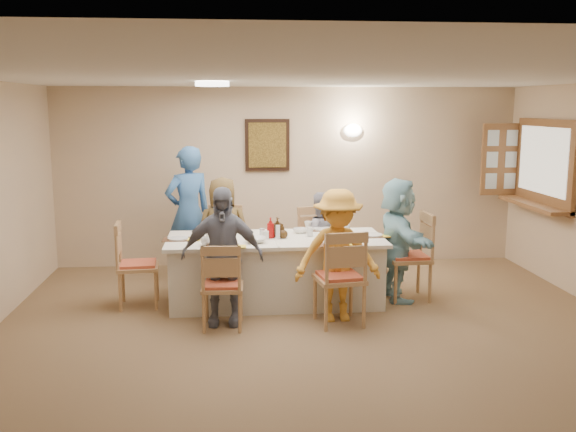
{
  "coord_description": "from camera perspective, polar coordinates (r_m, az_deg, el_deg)",
  "views": [
    {
      "loc": [
        -0.83,
        -5.49,
        2.25
      ],
      "look_at": [
        -0.2,
        1.4,
        1.05
      ],
      "focal_mm": 40.0,
      "sensor_mm": 36.0,
      "label": 1
    }
  ],
  "objects": [
    {
      "name": "ground",
      "position": [
        5.99,
        3.2,
        -12.24
      ],
      "size": [
        7.0,
        7.0,
        0.0
      ],
      "primitive_type": "plane",
      "color": "brown"
    },
    {
      "name": "room_walls",
      "position": [
        5.6,
        3.35,
        2.28
      ],
      "size": [
        7.0,
        7.0,
        7.0
      ],
      "color": "beige",
      "rests_on": "ground"
    },
    {
      "name": "wall_picture",
      "position": [
        8.98,
        -1.85,
        6.33
      ],
      "size": [
        0.62,
        0.05,
        0.72
      ],
      "color": "black",
      "rests_on": "room_walls"
    },
    {
      "name": "wall_sconce",
      "position": [
        9.1,
        5.78,
        7.59
      ],
      "size": [
        0.26,
        0.09,
        0.18
      ],
      "primitive_type": "ellipsoid",
      "color": "white",
      "rests_on": "room_walls"
    },
    {
      "name": "ceiling_light",
      "position": [
        6.99,
        -6.76,
        11.58
      ],
      "size": [
        0.36,
        0.36,
        0.05
      ],
      "primitive_type": "cylinder",
      "color": "white",
      "rests_on": "room_walls"
    },
    {
      "name": "serving_hatch",
      "position": [
        8.89,
        21.87,
        4.3
      ],
      "size": [
        0.06,
        1.5,
        1.15
      ],
      "primitive_type": "cube",
      "color": "#955F36",
      "rests_on": "room_walls"
    },
    {
      "name": "hatch_sill",
      "position": [
        8.9,
        20.97,
        0.95
      ],
      "size": [
        0.3,
        1.5,
        0.05
      ],
      "primitive_type": "cube",
      "color": "#955F36",
      "rests_on": "room_walls"
    },
    {
      "name": "shutter_door",
      "position": [
        9.47,
        18.39,
        4.8
      ],
      "size": [
        0.55,
        0.04,
        1.0
      ],
      "primitive_type": "cube",
      "color": "#955F36",
      "rests_on": "room_walls"
    },
    {
      "name": "dining_table",
      "position": [
        7.38,
        -1.1,
        -4.83
      ],
      "size": [
        2.46,
        1.04,
        0.76
      ],
      "primitive_type": "cube",
      "color": "silver",
      "rests_on": "ground"
    },
    {
      "name": "chair_back_left",
      "position": [
        8.12,
        -5.75,
        -2.66
      ],
      "size": [
        0.54,
        0.54,
        1.0
      ],
      "primitive_type": null,
      "rotation": [
        0.0,
        0.0,
        -0.14
      ],
      "color": "tan",
      "rests_on": "ground"
    },
    {
      "name": "chair_back_right",
      "position": [
        8.2,
        2.68,
        -2.63
      ],
      "size": [
        0.55,
        0.55,
        0.96
      ],
      "primitive_type": null,
      "rotation": [
        0.0,
        0.0,
        0.2
      ],
      "color": "tan",
      "rests_on": "ground"
    },
    {
      "name": "chair_front_left",
      "position": [
        6.58,
        -5.84,
        -6.08
      ],
      "size": [
        0.45,
        0.45,
        0.9
      ],
      "primitive_type": null,
      "rotation": [
        0.0,
        0.0,
        3.09
      ],
      "color": "tan",
      "rests_on": "ground"
    },
    {
      "name": "chair_front_right",
      "position": [
        6.65,
        4.58,
        -5.36
      ],
      "size": [
        0.55,
        0.55,
        1.02
      ],
      "primitive_type": null,
      "rotation": [
        0.0,
        0.0,
        3.29
      ],
      "color": "tan",
      "rests_on": "ground"
    },
    {
      "name": "chair_left_end",
      "position": [
        7.41,
        -13.17,
        -4.19
      ],
      "size": [
        0.5,
        0.5,
        0.97
      ],
      "primitive_type": null,
      "rotation": [
        0.0,
        0.0,
        1.65
      ],
      "color": "tan",
      "rests_on": "ground"
    },
    {
      "name": "chair_right_end",
      "position": [
        7.62,
        10.63,
        -3.51
      ],
      "size": [
        0.51,
        0.51,
        1.03
      ],
      "primitive_type": null,
      "rotation": [
        0.0,
        0.0,
        -1.53
      ],
      "color": "tan",
      "rests_on": "ground"
    },
    {
      "name": "diner_back_left",
      "position": [
        7.96,
        -5.78,
        -1.49
      ],
      "size": [
        0.78,
        0.6,
        1.39
      ],
      "primitive_type": "imported",
      "rotation": [
        0.0,
        0.0,
        3.26
      ],
      "color": "brown",
      "rests_on": "ground"
    },
    {
      "name": "diner_back_right",
      "position": [
        8.06,
        2.8,
        -2.05
      ],
      "size": [
        0.58,
        0.46,
        1.18
      ],
      "primitive_type": "imported",
      "rotation": [
        0.0,
        0.0,
        3.13
      ],
      "color": "gray",
      "rests_on": "ground"
    },
    {
      "name": "diner_front_left",
      "position": [
        6.62,
        -5.87,
        -3.56
      ],
      "size": [
        0.9,
        0.49,
        1.44
      ],
      "primitive_type": "imported",
      "rotation": [
        0.0,
        0.0,
        -0.08
      ],
      "color": "gray",
      "rests_on": "ground"
    },
    {
      "name": "diner_front_right",
      "position": [
        6.72,
        4.43,
        -3.53
      ],
      "size": [
        0.93,
        0.57,
        1.4
      ],
      "primitive_type": "imported",
      "rotation": [
        0.0,
        0.0,
        0.03
      ],
      "color": "#F4AA3A",
      "rests_on": "ground"
    },
    {
      "name": "diner_right_end",
      "position": [
        7.54,
        9.72,
        -2.05
      ],
      "size": [
        1.38,
        0.58,
        1.43
      ],
      "primitive_type": "imported",
      "rotation": [
        0.0,
        0.0,
        1.63
      ],
      "color": "#9FD7E5",
      "rests_on": "ground"
    },
    {
      "name": "caregiver",
      "position": [
        8.41,
        -8.84,
        0.26
      ],
      "size": [
        0.98,
        0.94,
        1.74
      ],
      "primitive_type": "imported",
      "rotation": [
        0.0,
        0.0,
        3.63
      ],
      "color": "#396CAF",
      "rests_on": "ground"
    },
    {
      "name": "placemat_fl",
      "position": [
        6.87,
        -5.86,
        -2.71
      ],
      "size": [
        0.35,
        0.26,
        0.01
      ],
      "primitive_type": "cube",
      "color": "#472B19",
      "rests_on": "dining_table"
    },
    {
      "name": "plate_fl",
      "position": [
        6.87,
        -5.86,
        -2.63
      ],
      "size": [
        0.24,
        0.24,
        0.01
      ],
      "primitive_type": "cylinder",
      "color": "white",
      "rests_on": "dining_table"
    },
    {
      "name": "napkin_fl",
      "position": [
        6.82,
        -4.35,
        -2.72
      ],
      "size": [
        0.14,
        0.14,
        0.01
      ],
      "primitive_type": "cube",
      "color": "yellow",
      "rests_on": "dining_table"
    },
    {
      "name": "placemat_fr",
      "position": [
        6.96,
        4.08,
        -2.52
      ],
      "size": [
        0.34,
        0.25,
        0.01
      ],
      "primitive_type": "cube",
      "color": "#472B19",
      "rests_on": "dining_table"
    },
    {
      "name": "plate_fr",
      "position": [
        6.96,
        4.08,
        -2.44
      ],
      "size": [
        0.23,
        0.23,
        0.01
      ],
      "primitive_type": "cylinder",
      "color": "white",
      "rests_on": "dining_table"
    },
    {
      "name": "napkin_fr",
      "position": [
        6.94,
        5.61,
        -2.52
      ],
      "size": [
        0.14,
        0.14,
        0.01
      ],
      "primitive_type": "cube",
      "color": "yellow",
      "rests_on": "dining_table"
    },
    {
      "name": "placemat_bl",
      "position": [
        7.69,
        -5.8,
        -1.36
      ],
      "size": [
        0.34,
        0.25,
        0.01
      ],
      "primitive_type": "cube",
      "color": "#472B19",
      "rests_on": "dining_table"
    },
    {
      "name": "plate_bl",
      "position": [
        7.69,
        -5.8,
        -1.28
      ],
      "size": [
        0.26,
        0.26,
        0.02
      ],
      "primitive_type": "cylinder",
      "color": "white",
      "rests_on": "dining_table"
    },
    {
      "name": "napkin_bl",
      "position": [
        7.64,
        -4.46,
        -1.36
      ],
      "size": [
        0.13,
        0.13,
        0.01
      ],
      "primitive_type": "cube",
      "color": "yellow",
      "rests_on": "dining_table"
    },
    {
      "name": "placemat_br",
      "position": [
        7.77,
        3.08,
        -1.21
      ],
      "size": [
        0.33,
        0.24,
        0.01
      ],
      "primitive_type": "cube",
      "color": "#472B19",
      "rests_on": "dining_table"
    },
    {
      "name": "plate_br",
      "position": [
        7.77,
        3.08,
        -1.13
      ],
      "size": [
        0.23,
        0.23,
        0.01
      ],
      "primitive_type": "cylinder",
      "color": "white",
      "rests_on": "dining_table"
    },
    {
      "name": "napkin_br",
      "position": [
        7.75,
        4.45,
        -1.2
      ],
      "size": [
        0.13,
        0.13,
        0.01
      ],
      "primitive_type": "cube",
      "color": "yellow",
      "rests_on": "dining_table"
    },
    {
      "name": "placemat_le",
      "position": [
        7.3,
        -9.76,
        -2.05
      ],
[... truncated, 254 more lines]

